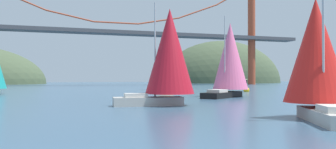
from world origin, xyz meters
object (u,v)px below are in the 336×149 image
(sailboat_orange_sail, at_px, (164,65))
(channel_buoy, at_px, (246,90))
(sailboat_red_spinnaker, at_px, (317,55))
(sailboat_pink_spinnaker, at_px, (230,58))
(sailboat_crimson_sail, at_px, (168,54))

(sailboat_orange_sail, bearing_deg, channel_buoy, -50.36)
(sailboat_red_spinnaker, bearing_deg, sailboat_pink_spinnaker, 74.36)
(sailboat_orange_sail, bearing_deg, sailboat_pink_spinnaker, -88.11)
(sailboat_pink_spinnaker, distance_m, channel_buoy, 17.73)
(sailboat_crimson_sail, distance_m, channel_buoy, 33.73)
(sailboat_red_spinnaker, bearing_deg, sailboat_orange_sail, 83.62)
(sailboat_crimson_sail, xyz_separation_m, channel_buoy, (23.05, 24.21, -4.49))
(sailboat_crimson_sail, height_order, sailboat_pink_spinnaker, sailboat_pink_spinnaker)
(sailboat_crimson_sail, relative_size, channel_buoy, 3.66)
(sailboat_red_spinnaker, relative_size, sailboat_pink_spinnaker, 0.77)
(sailboat_crimson_sail, distance_m, sailboat_pink_spinnaker, 16.51)
(sailboat_red_spinnaker, height_order, channel_buoy, sailboat_red_spinnaker)
(sailboat_red_spinnaker, bearing_deg, sailboat_crimson_sail, 114.70)
(sailboat_pink_spinnaker, xyz_separation_m, channel_buoy, (10.67, 13.30, -4.88))
(sailboat_red_spinnaker, height_order, sailboat_crimson_sail, sailboat_crimson_sail)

